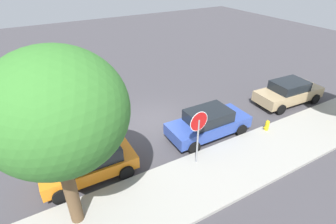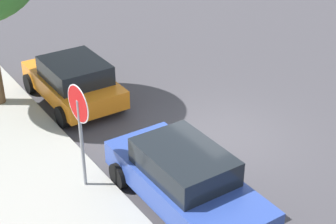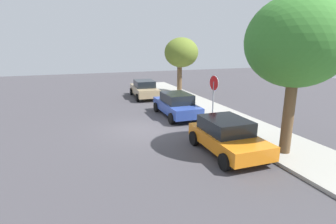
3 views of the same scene
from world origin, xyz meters
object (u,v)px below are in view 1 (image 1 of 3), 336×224
fire_hydrant (267,126)px  parked_car_blue (208,123)px  parked_car_orange (90,161)px  street_tree_mid_block (58,112)px  parked_car_tan (289,92)px  stop_sign (198,129)px

fire_hydrant → parked_car_blue: bearing=-24.9°
parked_car_orange → street_tree_mid_block: size_ratio=0.62×
parked_car_tan → parked_car_orange: bearing=0.9°
parked_car_blue → parked_car_tan: size_ratio=0.97×
stop_sign → parked_car_tan: size_ratio=0.61×
parked_car_orange → street_tree_mid_block: (0.89, 2.23, 3.77)m
parked_car_tan → street_tree_mid_block: (13.53, 2.43, 3.76)m
stop_sign → parked_car_blue: bearing=-139.4°
street_tree_mid_block → stop_sign: bearing=-174.3°
stop_sign → street_tree_mid_block: (5.14, 0.52, 2.60)m
parked_car_orange → street_tree_mid_block: bearing=68.3°
stop_sign → fire_hydrant: stop_sign is taller
stop_sign → street_tree_mid_block: size_ratio=0.44×
street_tree_mid_block → fire_hydrant: street_tree_mid_block is taller
street_tree_mid_block → parked_car_orange: bearing=-111.7°
parked_car_tan → fire_hydrant: 4.06m
parked_car_blue → parked_car_orange: bearing=-1.3°
stop_sign → street_tree_mid_block: bearing=5.7°
parked_car_blue → fire_hydrant: (-2.88, 1.34, -0.40)m
parked_car_orange → parked_car_tan: 12.65m
fire_hydrant → stop_sign: bearing=2.9°
parked_car_orange → parked_car_tan: size_ratio=0.86×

